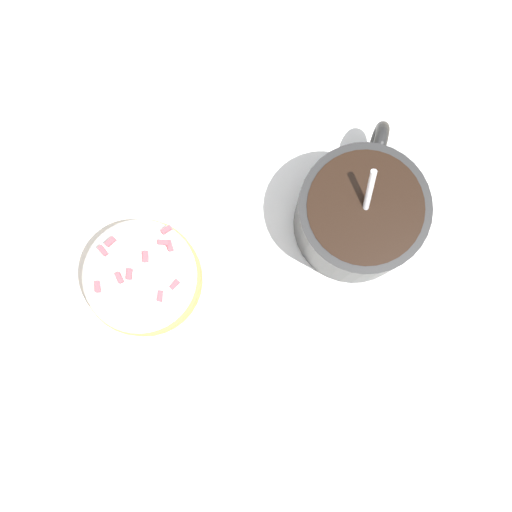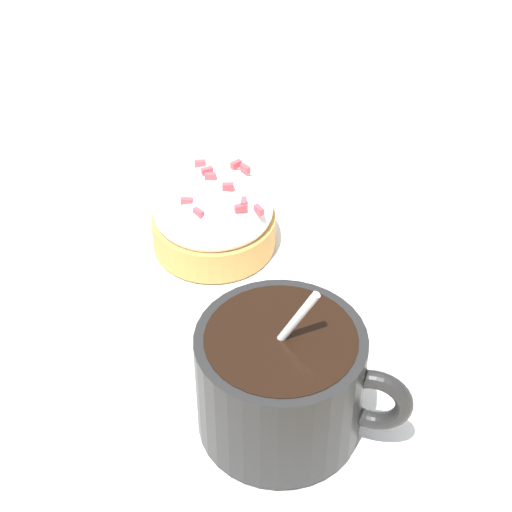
# 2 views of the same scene
# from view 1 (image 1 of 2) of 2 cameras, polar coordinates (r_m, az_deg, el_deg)

# --- Properties ---
(ground_plane) EXTENTS (3.00, 3.00, 0.00)m
(ground_plane) POSITION_cam_1_polar(r_m,az_deg,el_deg) (0.51, -0.76, 0.95)
(ground_plane) COLOR #C6B793
(paper_napkin) EXTENTS (0.31, 0.28, 0.00)m
(paper_napkin) POSITION_cam_1_polar(r_m,az_deg,el_deg) (0.50, -0.76, 0.98)
(paper_napkin) COLOR white
(paper_napkin) RESTS_ON ground_plane
(coffee_cup) EXTENTS (0.08, 0.10, 0.09)m
(coffee_cup) POSITION_cam_1_polar(r_m,az_deg,el_deg) (0.48, 8.31, 3.38)
(coffee_cup) COLOR black
(coffee_cup) RESTS_ON paper_napkin
(frosted_pastry) EXTENTS (0.08, 0.08, 0.05)m
(frosted_pastry) POSITION_cam_1_polar(r_m,az_deg,el_deg) (0.48, -9.32, -1.19)
(frosted_pastry) COLOR #D19347
(frosted_pastry) RESTS_ON paper_napkin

